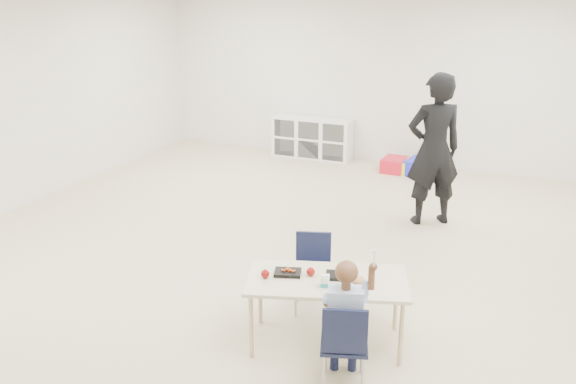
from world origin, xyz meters
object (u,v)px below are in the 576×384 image
at_px(cubby_shelf, 312,138).
at_px(chair_near, 344,342).
at_px(table, 326,311).
at_px(child, 345,318).
at_px(adult, 434,150).

bearing_deg(cubby_shelf, chair_near, -67.24).
relative_size(table, child, 1.27).
height_order(child, adult, adult).
bearing_deg(child, adult, 72.94).
bearing_deg(table, cubby_shelf, 94.35).
distance_m(child, adult, 3.66).
bearing_deg(child, table, 105.29).
relative_size(table, cubby_shelf, 1.04).
distance_m(child, cubby_shelf, 6.49).
bearing_deg(child, cubby_shelf, 95.30).
bearing_deg(cubby_shelf, child, -67.24).
distance_m(chair_near, cubby_shelf, 6.49).
xyz_separation_m(cubby_shelf, adult, (2.48, -2.34, 0.61)).
relative_size(chair_near, cubby_shelf, 0.52).
height_order(table, child, child).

